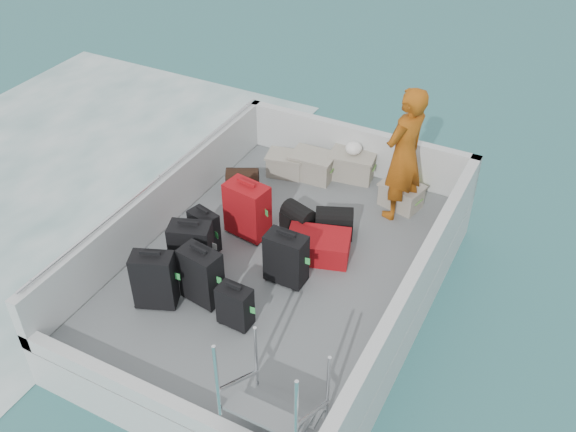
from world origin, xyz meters
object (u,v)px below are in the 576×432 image
object	(u,v)px
suitcase_5	(247,210)
suitcase_6	(235,307)
suitcase_7	(286,259)
suitcase_0	(155,281)
crate_0	(286,165)
crate_2	(352,166)
suitcase_3	(201,276)
crate_1	(313,167)
passenger	(404,155)
crate_3	(401,196)
suitcase_1	(205,231)
suitcase_4	(192,250)
suitcase_8	(318,246)

from	to	relation	value
suitcase_5	suitcase_6	bearing A→B (deg)	-56.01
suitcase_5	suitcase_7	xyz separation A→B (m)	(0.86, -0.57, -0.04)
suitcase_0	crate_0	size ratio (longest dim) A/B	1.41
suitcase_0	crate_2	bearing A→B (deg)	52.51
suitcase_0	suitcase_7	size ratio (longest dim) A/B	1.07
suitcase_3	crate_2	bearing A→B (deg)	89.30
suitcase_7	crate_1	world-z (taller)	suitcase_7
passenger	crate_0	bearing A→B (deg)	-74.55
suitcase_3	crate_2	distance (m)	3.22
crate_0	passenger	world-z (taller)	passenger
suitcase_3	crate_3	world-z (taller)	suitcase_3
suitcase_7	crate_0	xyz separation A→B (m)	(-1.09, 2.06, -0.18)
crate_1	crate_3	size ratio (longest dim) A/B	1.13
suitcase_1	crate_0	bearing A→B (deg)	102.42
suitcase_4	suitcase_5	xyz separation A→B (m)	(0.20, 0.97, 0.02)
suitcase_1	crate_1	distance (m)	2.18
crate_1	suitcase_6	bearing A→B (deg)	-80.15
suitcase_8	crate_0	bearing A→B (deg)	22.98
suitcase_7	crate_1	xyz separation A→B (m)	(-0.69, 2.17, -0.16)
suitcase_3	passenger	world-z (taller)	passenger
suitcase_0	crate_1	distance (m)	3.24
suitcase_0	crate_2	size ratio (longest dim) A/B	1.17
suitcase_1	crate_3	world-z (taller)	suitcase_1
crate_1	passenger	bearing A→B (deg)	-10.54
suitcase_5	suitcase_7	bearing A→B (deg)	-25.18
suitcase_1	suitcase_6	world-z (taller)	suitcase_1
suitcase_6	suitcase_8	bearing A→B (deg)	80.11
suitcase_4	suitcase_0	bearing A→B (deg)	-115.56
crate_1	crate_0	bearing A→B (deg)	-164.24
crate_1	crate_3	xyz separation A→B (m)	(1.40, -0.08, -0.02)
suitcase_6	crate_3	size ratio (longest dim) A/B	0.99
suitcase_6	passenger	bearing A→B (deg)	74.26
suitcase_5	crate_0	bearing A→B (deg)	106.91
suitcase_0	passenger	world-z (taller)	passenger
suitcase_5	passenger	world-z (taller)	passenger
suitcase_7	crate_2	bearing A→B (deg)	94.79
suitcase_0	crate_0	world-z (taller)	suitcase_0
suitcase_1	suitcase_3	xyz separation A→B (m)	(0.48, -0.77, 0.07)
crate_3	passenger	size ratio (longest dim) A/B	0.28
crate_1	passenger	size ratio (longest dim) A/B	0.32
crate_1	crate_2	xyz separation A→B (m)	(0.51, 0.28, 0.01)
suitcase_5	crate_2	xyz separation A→B (m)	(0.68, 1.87, -0.19)
crate_1	suitcase_3	bearing A→B (deg)	-90.14
suitcase_5	suitcase_6	xyz separation A→B (m)	(0.70, -1.46, -0.11)
suitcase_5	crate_3	size ratio (longest dim) A/B	1.43
crate_1	crate_2	distance (m)	0.58
suitcase_6	crate_2	bearing A→B (deg)	92.16
suitcase_0	suitcase_1	xyz separation A→B (m)	(-0.05, 1.08, -0.07)
crate_0	passenger	bearing A→B (deg)	-4.85
crate_2	crate_0	bearing A→B (deg)	-156.81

